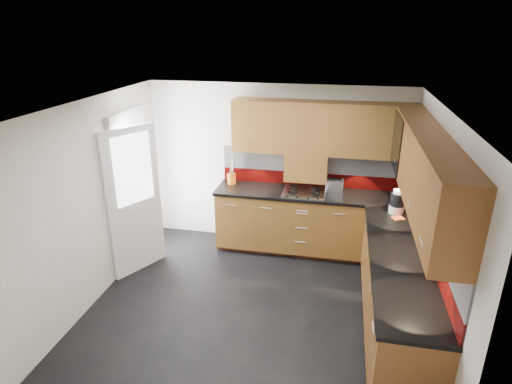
% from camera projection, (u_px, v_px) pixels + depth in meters
% --- Properties ---
extents(room, '(4.00, 3.80, 2.64)m').
position_uv_depth(room, '(251.00, 191.00, 4.58)').
color(room, black).
extents(base_cabinets, '(2.70, 3.20, 0.95)m').
position_uv_depth(base_cabinets, '(345.00, 254.00, 5.42)').
color(base_cabinets, brown).
rests_on(base_cabinets, room).
extents(countertop, '(2.72, 3.22, 0.04)m').
position_uv_depth(countertop, '(347.00, 220.00, 5.24)').
color(countertop, black).
rests_on(countertop, base_cabinets).
extents(backsplash, '(2.70, 3.20, 0.54)m').
position_uv_depth(backsplash, '(367.00, 193.00, 5.29)').
color(backsplash, '#660A09').
rests_on(backsplash, countertop).
extents(upper_cabinets, '(2.50, 3.20, 0.72)m').
position_uv_depth(upper_cabinets, '(369.00, 147.00, 4.94)').
color(upper_cabinets, brown).
rests_on(upper_cabinets, room).
extents(extractor_hood, '(0.60, 0.33, 0.40)m').
position_uv_depth(extractor_hood, '(306.00, 166.00, 6.07)').
color(extractor_hood, brown).
rests_on(extractor_hood, room).
extents(glass_cabinet, '(0.32, 0.80, 0.66)m').
position_uv_depth(glass_cabinet, '(410.00, 141.00, 5.10)').
color(glass_cabinet, black).
rests_on(glass_cabinet, room).
extents(back_door, '(0.42, 1.19, 2.04)m').
position_uv_depth(back_door, '(134.00, 193.00, 5.77)').
color(back_door, white).
rests_on(back_door, room).
extents(gas_hob, '(0.60, 0.53, 0.05)m').
position_uv_depth(gas_hob, '(304.00, 192.00, 6.04)').
color(gas_hob, silver).
rests_on(gas_hob, countertop).
extents(utensil_pot, '(0.13, 0.13, 0.46)m').
position_uv_depth(utensil_pot, '(232.00, 177.00, 6.35)').
color(utensil_pot, orange).
rests_on(utensil_pot, countertop).
extents(toaster, '(0.25, 0.16, 0.18)m').
position_uv_depth(toaster, '(335.00, 185.00, 6.08)').
color(toaster, silver).
rests_on(toaster, countertop).
extents(food_processor, '(0.19, 0.19, 0.31)m').
position_uv_depth(food_processor, '(397.00, 203.00, 5.34)').
color(food_processor, white).
rests_on(food_processor, countertop).
extents(paper_towel, '(0.17, 0.17, 0.26)m').
position_uv_depth(paper_towel, '(396.00, 204.00, 5.34)').
color(paper_towel, white).
rests_on(paper_towel, countertop).
extents(orange_cloth, '(0.17, 0.16, 0.01)m').
position_uv_depth(orange_cloth, '(398.00, 218.00, 5.23)').
color(orange_cloth, orange).
rests_on(orange_cloth, countertop).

